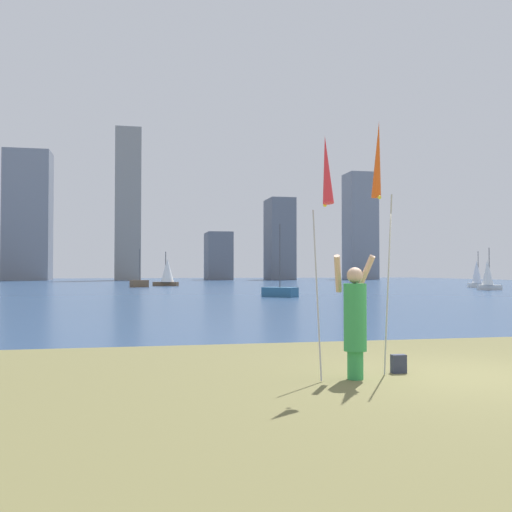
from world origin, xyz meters
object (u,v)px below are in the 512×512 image
Objects in this scene: kite_flag_right at (378,166)px; sailboat_7 at (477,275)px; sailboat_2 at (167,272)px; sailboat_3 at (139,283)px; bag at (399,364)px; person at (355,318)px; sailboat_0 at (488,276)px; kite_flag_left at (326,176)px; sailboat_6 at (280,292)px.

kite_flag_right is 1.15× the size of sailboat_7.
kite_flag_right is at bearing -124.33° from sailboat_7.
kite_flag_right is at bearing -89.24° from sailboat_2.
bag is at bearing -85.46° from sailboat_3.
sailboat_7 is at bearing 55.67° from kite_flag_right.
sailboat_0 is at bearing 51.40° from person.
sailboat_7 is (31.97, -8.02, 0.84)m from sailboat_3.
kite_flag_left is at bearing -87.16° from sailboat_3.
sailboat_2 is (-0.14, 53.94, 0.56)m from person.
kite_flag_left is 0.98× the size of sailboat_2.
sailboat_3 is (-2.49, 50.29, -2.62)m from kite_flag_left.
kite_flag_left is (-0.57, -0.36, 2.07)m from person.
kite_flag_right is 50.29m from sailboat_7.
sailboat_2 is at bearing 89.54° from kite_flag_left.
sailboat_7 is at bearing -22.49° from sailboat_2.
sailboat_6 is at bearing 80.08° from bag.
bag is 0.06× the size of sailboat_6.
sailboat_6 is at bearing 75.84° from person.
kite_flag_left reaches higher than sailboat_7.
sailboat_6 is (8.52, -23.38, -0.04)m from sailboat_3.
sailboat_3 is 1.08× the size of sailboat_7.
sailboat_0 reaches higher than person.
kite_flag_left reaches higher than person.
sailboat_3 is at bearing 152.90° from sailboat_0.
sailboat_3 is at bearing 94.20° from kite_flag_right.
sailboat_0 reaches higher than sailboat_7.
kite_flag_left is 1.03× the size of sailboat_7.
person is at bearing -124.60° from sailboat_7.
sailboat_6 is (6.03, 26.91, -2.66)m from kite_flag_left.
person is at bearing -158.10° from bag.
kite_flag_right reaches higher than sailboat_0.
sailboat_2 is 5.09m from sailboat_3.
sailboat_7 is (28.34, 41.49, -2.11)m from kite_flag_right.
sailboat_6 is (5.45, 26.55, -0.60)m from person.
sailboat_7 reaches higher than bag.
bag is 26.59m from sailboat_6.
kite_flag_right is 1.10× the size of sailboat_2.
bag is at bearing -99.92° from sailboat_6.
sailboat_3 is (-3.64, 49.51, -2.95)m from kite_flag_right.
sailboat_7 is (28.04, 41.56, 1.06)m from bag.
sailboat_7 is (3.27, 6.67, -0.01)m from sailboat_0.
kite_flag_left is 1.00× the size of sailboat_0.
sailboat_6 is at bearing 79.41° from kite_flag_right.
bag is at bearing -13.19° from kite_flag_right.
sailboat_6 reaches higher than sailboat_7.
sailboat_2 is at bearing 101.54° from sailboat_6.
kite_flag_right is 13.82× the size of bag.
sailboat_7 is (23.46, 15.36, 0.88)m from sailboat_6.
sailboat_3 is (-3.94, 49.58, 0.22)m from bag.
kite_flag_left is 54.32m from sailboat_2.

